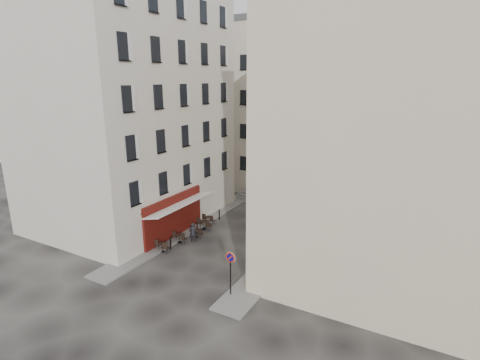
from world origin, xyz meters
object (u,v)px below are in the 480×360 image
Objects in this scene: bistro_table_a at (162,246)px; no_parking_sign at (230,265)px; bistro_table_b at (180,238)px; pedestrian at (193,232)px.

no_parking_sign is at bearing -19.29° from bistro_table_a.
pedestrian is at bearing 40.02° from bistro_table_b.
no_parking_sign is 2.28× the size of bistro_table_a.
bistro_table_b is at bearing 85.10° from bistro_table_a.
bistro_table_a is at bearing 167.24° from no_parking_sign.
no_parking_sign reaches higher than bistro_table_b.
pedestrian is at bearing 69.55° from bistro_table_a.
no_parking_sign is 7.94m from bistro_table_a.
pedestrian is (-6.39, 5.12, -1.20)m from no_parking_sign.
no_parking_sign reaches higher than bistro_table_a.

